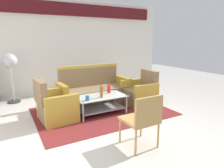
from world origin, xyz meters
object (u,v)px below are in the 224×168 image
object	(u,v)px
couch	(94,92)
cup	(87,98)
bottle_red	(109,89)
pedestal_fan	(10,64)
wicker_chair	(143,117)
armchair_left	(55,107)
coffee_table	(101,102)
armchair_right	(140,94)
bottle_brown	(101,92)

from	to	relation	value
couch	cup	xyz separation A→B (m)	(-0.53, -0.87, 0.14)
couch	bottle_red	xyz separation A→B (m)	(0.13, -0.56, 0.18)
cup	pedestal_fan	distance (m)	2.43
bottle_red	pedestal_fan	distance (m)	2.61
couch	wicker_chair	bearing A→B (deg)	82.34
bottle_red	cup	xyz separation A→B (m)	(-0.66, -0.31, -0.04)
couch	wicker_chair	xyz separation A→B (m)	(-0.22, -2.29, 0.18)
armchair_left	coffee_table	xyz separation A→B (m)	(0.96, -0.11, -0.02)
bottle_red	armchair_right	bearing A→B (deg)	-3.63
couch	armchair_right	world-z (taller)	couch
bottle_brown	cup	distance (m)	0.36
bottle_brown	pedestal_fan	size ratio (longest dim) A/B	0.25
bottle_brown	cup	bearing A→B (deg)	-170.37
armchair_left	bottle_brown	distance (m)	0.99
couch	armchair_left	size ratio (longest dim) A/B	2.15
couch	bottle_red	distance (m)	0.60
armchair_left	wicker_chair	bearing A→B (deg)	23.87
armchair_left	bottle_brown	xyz separation A→B (m)	(0.93, -0.22, 0.24)
armchair_left	cup	size ratio (longest dim) A/B	8.50
coffee_table	cup	distance (m)	0.45
couch	bottle_brown	world-z (taller)	couch
armchair_left	cup	distance (m)	0.67
armchair_left	bottle_red	distance (m)	1.26
bottle_red	wicker_chair	distance (m)	1.76
armchair_left	wicker_chair	distance (m)	1.92
bottle_brown	wicker_chair	size ratio (longest dim) A/B	0.38
coffee_table	wicker_chair	distance (m)	1.60
couch	bottle_brown	distance (m)	0.86
pedestal_fan	bottle_brown	bearing A→B (deg)	-50.55
coffee_table	bottle_brown	distance (m)	0.28
cup	pedestal_fan	bearing A→B (deg)	122.08
coffee_table	wicker_chair	world-z (taller)	wicker_chair
armchair_right	wicker_chair	xyz separation A→B (m)	(-1.21, -1.67, 0.21)
armchair_right	bottle_red	bearing A→B (deg)	89.02
bottle_red	cup	bearing A→B (deg)	-154.59
bottle_red	bottle_brown	distance (m)	0.40
armchair_left	cup	bearing A→B (deg)	60.48
armchair_right	cup	size ratio (longest dim) A/B	8.50
couch	armchair_left	xyz separation A→B (m)	(-1.11, -0.59, -0.03)
cup	pedestal_fan	xyz separation A→B (m)	(-1.26, 2.01, 0.55)
coffee_table	cup	size ratio (longest dim) A/B	11.00
armchair_right	coffee_table	bearing A→B (deg)	97.33
coffee_table	bottle_brown	xyz separation A→B (m)	(-0.03, -0.11, 0.26)
bottle_brown	armchair_right	bearing A→B (deg)	9.72
bottle_red	wicker_chair	size ratio (longest dim) A/B	0.28
bottle_brown	pedestal_fan	distance (m)	2.57
armchair_right	bottle_red	xyz separation A→B (m)	(-0.85, 0.05, 0.21)
couch	armchair_left	bearing A→B (deg)	25.92
armchair_right	bottle_red	distance (m)	0.88
pedestal_fan	wicker_chair	bearing A→B (deg)	-65.39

